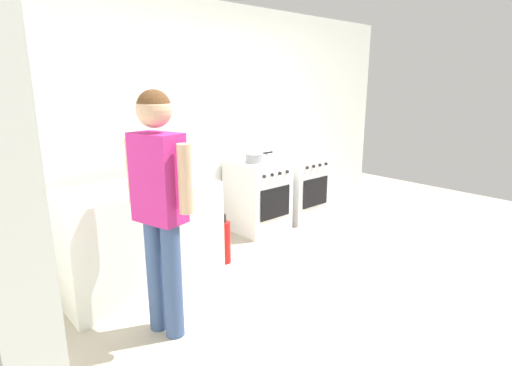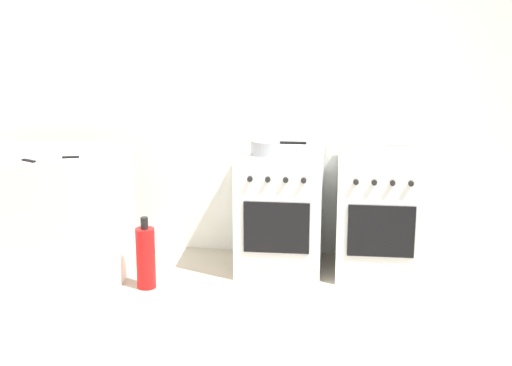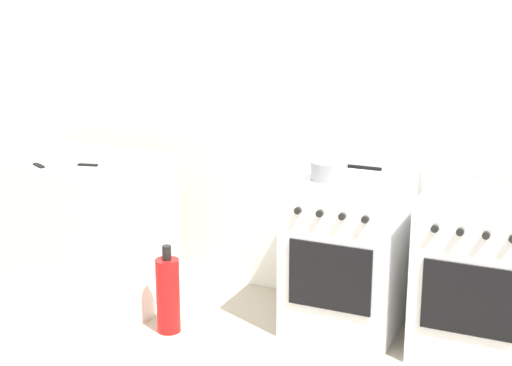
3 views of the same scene
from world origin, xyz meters
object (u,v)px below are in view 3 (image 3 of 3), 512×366
oven_left (348,254)px  pot (330,171)px  knife_paring (37,165)px  knife_bread (70,164)px  oven_right (479,274)px  fire_extinguisher (168,294)px

oven_left → pot: pot is taller
knife_paring → oven_left: bearing=20.7°
knife_paring → knife_bread: bearing=26.9°
oven_right → fire_extinguisher: bearing=-163.1°
pot → knife_bread: (-1.35, -0.47, 0.00)m
oven_left → pot: bearing=-151.0°
pot → knife_paring: (-1.51, -0.55, 0.00)m
pot → fire_extinguisher: (-0.77, -0.42, -0.68)m
oven_left → knife_bread: 1.61m
knife_bread → fire_extinguisher: 0.90m
fire_extinguisher → pot: bearing=28.8°
knife_bread → fire_extinguisher: knife_bread is taller
oven_left → knife_paring: size_ratio=4.32×
fire_extinguisher → knife_bread: bearing=-175.2°
pot → knife_paring: size_ratio=1.95×
oven_right → pot: pot is taller
oven_right → pot: bearing=-176.2°
knife_bread → fire_extinguisher: (0.57, 0.05, -0.69)m
oven_right → knife_paring: (-2.31, -0.61, 0.48)m
oven_left → knife_bread: (-1.44, -0.53, 0.48)m
knife_paring → fire_extinguisher: knife_paring is taller
oven_right → knife_paring: knife_paring is taller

